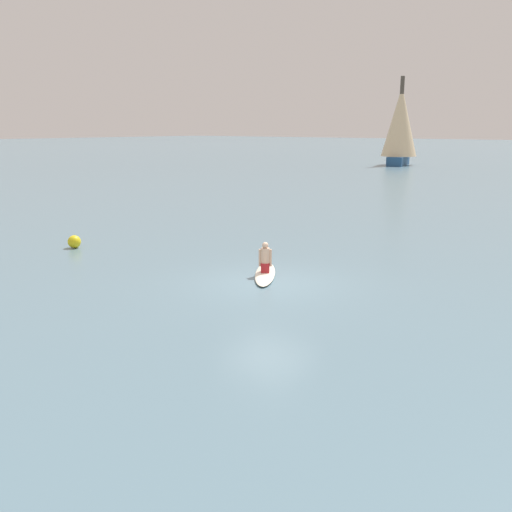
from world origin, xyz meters
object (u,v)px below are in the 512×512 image
at_px(person_paddler, 265,259).
at_px(surfboard, 265,274).
at_px(sailboat_center_horizon, 400,124).
at_px(buoy_marker, 74,242).

bearing_deg(person_paddler, surfboard, -34.81).
height_order(surfboard, person_paddler, person_paddler).
relative_size(surfboard, sailboat_center_horizon, 0.29).
bearing_deg(buoy_marker, surfboard, -170.66).
xyz_separation_m(surfboard, sailboat_center_horizon, (19.23, -51.44, 4.80)).
distance_m(surfboard, person_paddler, 0.49).
distance_m(surfboard, buoy_marker, 8.43).
xyz_separation_m(person_paddler, sailboat_center_horizon, (19.23, -51.44, 4.31)).
bearing_deg(person_paddler, sailboat_center_horizon, -14.31).
bearing_deg(sailboat_center_horizon, buoy_marker, 176.44).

